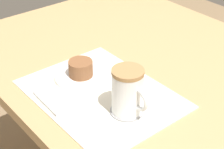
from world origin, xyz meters
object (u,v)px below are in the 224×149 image
pastry (81,68)px  coffee_mug (128,91)px  dining_table (160,91)px  pastry_plate (81,77)px

pastry → coffee_mug: bearing=0.1°
pastry → dining_table: bearing=61.6°
pastry_plate → pastry: bearing=0.0°
coffee_mug → pastry: bearing=-179.9°
pastry_plate → pastry: (0.00, 0.00, 0.03)m
dining_table → coffee_mug: coffee_mug is taller
pastry → coffee_mug: size_ratio=0.58×
dining_table → pastry: (-0.12, -0.22, 0.11)m
dining_table → pastry_plate: pastry_plate is taller
pastry → coffee_mug: (0.21, 0.00, 0.03)m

